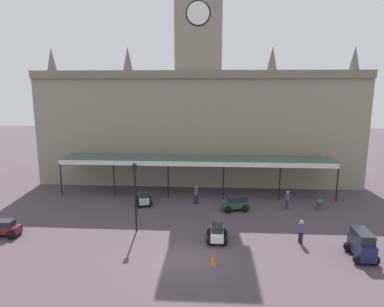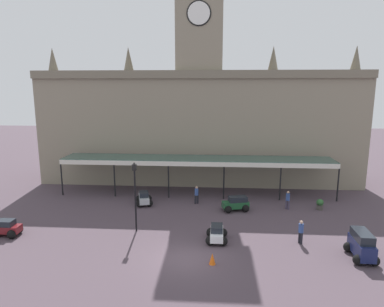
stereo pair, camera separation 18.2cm
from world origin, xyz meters
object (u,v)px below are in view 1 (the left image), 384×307
traffic_cone (213,259)px  pedestrian_near_entrance (301,231)px  car_white_sedan (217,234)px  car_navy_van (362,246)px  planter_forecourt_centre (319,204)px  car_green_estate (236,204)px  car_silver_sedan (144,199)px  car_maroon_sedan (6,229)px  pedestrian_beside_cars (196,194)px  pedestrian_crossing_forecourt (287,199)px  victorian_lamppost (135,190)px

traffic_cone → pedestrian_near_entrance: bearing=28.1°
car_white_sedan → car_navy_van: (9.04, -1.83, 0.30)m
traffic_cone → planter_forecourt_centre: size_ratio=0.74×
car_green_estate → car_silver_sedan: bearing=172.9°
planter_forecourt_centre → car_white_sedan: bearing=-142.8°
car_maroon_sedan → car_navy_van: bearing=-3.9°
car_green_estate → car_navy_van: bearing=-47.0°
pedestrian_beside_cars → traffic_cone: bearing=-81.7°
car_maroon_sedan → pedestrian_crossing_forecourt: 22.53m
car_silver_sedan → victorian_lamppost: (0.64, -5.85, 2.74)m
car_maroon_sedan → car_green_estate: bearing=20.3°
pedestrian_crossing_forecourt → traffic_cone: 11.89m
car_green_estate → traffic_cone: (-1.93, -9.29, -0.21)m
car_silver_sedan → car_white_sedan: bearing=-47.0°
pedestrian_crossing_forecourt → car_maroon_sedan: bearing=-162.1°
car_navy_van → car_green_estate: bearing=133.0°
car_green_estate → victorian_lamppost: (-7.66, -4.81, 2.68)m
victorian_lamppost → planter_forecourt_centre: size_ratio=5.47×
car_white_sedan → pedestrian_crossing_forecourt: pedestrian_crossing_forecourt is taller
pedestrian_beside_cars → traffic_cone: (1.58, -10.85, -0.55)m
car_silver_sedan → traffic_cone: 12.13m
pedestrian_beside_cars → victorian_lamppost: bearing=-123.0°
car_navy_van → pedestrian_beside_cars: car_navy_van is taller
car_green_estate → car_white_sedan: car_green_estate is taller
car_silver_sedan → planter_forecourt_centre: (15.66, -0.27, -0.01)m
car_silver_sedan → planter_forecourt_centre: bearing=-1.0°
car_navy_van → pedestrian_near_entrance: bearing=150.9°
car_white_sedan → car_maroon_sedan: (-15.22, -0.17, 0.00)m
car_silver_sedan → pedestrian_crossing_forecourt: size_ratio=1.32×
car_silver_sedan → pedestrian_beside_cars: bearing=6.3°
car_white_sedan → planter_forecourt_centre: size_ratio=2.15×
car_green_estate → pedestrian_beside_cars: 3.86m
planter_forecourt_centre → pedestrian_beside_cars: bearing=175.8°
car_navy_van → traffic_cone: bearing=-171.6°
car_navy_van → traffic_cone: 9.43m
car_white_sedan → pedestrian_near_entrance: size_ratio=1.23×
car_green_estate → pedestrian_near_entrance: pedestrian_near_entrance is taller
car_navy_van → pedestrian_beside_cars: size_ratio=1.45×
car_silver_sedan → traffic_cone: bearing=-58.3°
car_silver_sedan → pedestrian_near_entrance: (12.38, -7.11, 0.41)m
car_navy_van → car_maroon_sedan: (-24.26, 1.66, -0.30)m
car_navy_van → car_silver_sedan: 18.06m
car_green_estate → victorian_lamppost: victorian_lamppost is taller
pedestrian_beside_cars → pedestrian_near_entrance: size_ratio=1.00×
car_green_estate → car_maroon_sedan: car_green_estate is taller
planter_forecourt_centre → car_maroon_sedan: bearing=-163.9°
car_silver_sedan → victorian_lamppost: bearing=-83.8°
pedestrian_beside_cars → car_white_sedan: bearing=-76.4°
car_silver_sedan → planter_forecourt_centre: size_ratio=2.30×
car_maroon_sedan → pedestrian_beside_cars: size_ratio=1.23×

